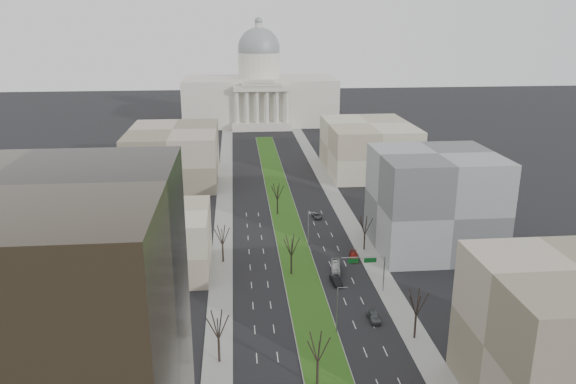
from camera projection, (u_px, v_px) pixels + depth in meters
ground at (284, 214)px, 162.92m from camera, size 600.00×600.00×0.00m
median at (285, 215)px, 161.93m from camera, size 8.00×222.03×0.20m
sidewalk_left at (222, 250)px, 137.55m from camera, size 5.00×330.00×0.15m
sidewalk_right at (363, 245)px, 140.72m from camera, size 5.00×330.00×0.15m
capitol at (260, 92)px, 300.27m from camera, size 80.00×46.00×55.00m
building_glass_tower at (9, 375)px, 56.68m from camera, size 34.00×30.00×40.00m
building_beige_left at (150, 242)px, 124.59m from camera, size 26.00×22.00×14.00m
building_tan_right at (572, 341)px, 78.99m from camera, size 26.00×24.00×22.00m
building_grey_right at (434, 201)px, 135.82m from camera, size 28.00×26.00×24.00m
building_far_left at (174, 155)px, 195.10m from camera, size 30.00×40.00×18.00m
building_far_right at (368, 147)px, 206.19m from camera, size 30.00×40.00×18.00m
tree_left_mid at (218, 325)px, 90.85m from camera, size 5.40×5.40×9.72m
tree_left_far at (222, 235)px, 128.92m from camera, size 5.28×5.28×9.50m
tree_right_mid at (417, 302)px, 97.72m from camera, size 5.52×5.52×9.94m
tree_right_far at (365, 225)px, 135.93m from camera, size 5.04×5.04×9.07m
tree_median_a at (318, 347)px, 84.62m from camera, size 5.40×5.40×9.72m
tree_median_b at (291, 245)px, 122.64m from camera, size 5.40×5.40×9.72m
tree_median_c at (277, 191)px, 160.66m from camera, size 5.40×5.40×9.72m
streetlamp_median_b at (337, 309)px, 100.05m from camera, size 1.90×0.20×9.16m
streetlamp_median_c at (308, 229)px, 138.07m from camera, size 1.90×0.20×9.16m
mast_arm_signs at (371, 265)px, 114.83m from camera, size 9.12×0.24×8.09m
car_grey_near at (374, 317)px, 105.49m from camera, size 2.07×4.77×1.60m
car_black at (336, 280)px, 120.04m from camera, size 2.23×5.03×1.60m
car_red at (354, 257)px, 132.14m from camera, size 2.87×5.45×1.51m
car_grey_far at (317, 216)px, 159.66m from camera, size 2.75×4.74×1.24m
box_van at (336, 268)px, 125.15m from camera, size 2.99×7.86×2.14m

